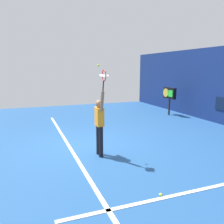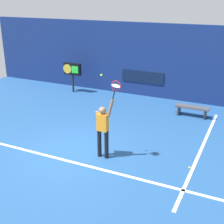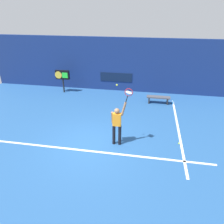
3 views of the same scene
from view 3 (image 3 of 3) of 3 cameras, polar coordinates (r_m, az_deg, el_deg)
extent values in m
plane|color=#23518C|center=(9.41, -5.56, -8.40)|extent=(18.00, 18.00, 0.00)
cube|color=navy|center=(14.86, 1.20, 12.45)|extent=(18.00, 0.20, 3.59)
cube|color=#0C1933|center=(14.96, 1.10, 9.24)|extent=(2.20, 0.03, 0.60)
cube|color=white|center=(8.99, -6.45, -10.23)|extent=(10.00, 0.10, 0.01)
cube|color=white|center=(10.93, 17.17, -4.19)|extent=(0.10, 7.00, 0.01)
cylinder|color=black|center=(9.12, 0.51, -6.01)|extent=(0.13, 0.13, 0.92)
cylinder|color=black|center=(9.09, 2.07, -6.15)|extent=(0.13, 0.13, 0.92)
cube|color=orange|center=(8.74, 1.30, -1.99)|extent=(0.34, 0.20, 0.55)
sphere|color=#8C6647|center=(8.56, 1.33, 0.28)|extent=(0.22, 0.22, 0.22)
cylinder|color=#8C6647|center=(8.48, 3.14, 0.81)|extent=(0.23, 0.09, 0.58)
cylinder|color=#8C6647|center=(8.82, 0.10, -1.50)|extent=(0.09, 0.23, 0.58)
cylinder|color=black|center=(8.30, 3.93, 3.43)|extent=(0.11, 0.03, 0.30)
torus|color=red|center=(8.18, 4.49, 5.24)|extent=(0.38, 0.02, 0.38)
cylinder|color=silver|center=(8.18, 4.49, 5.24)|extent=(0.26, 0.27, 0.07)
sphere|color=#CCE033|center=(8.13, 1.31, 7.19)|extent=(0.07, 0.07, 0.07)
cylinder|color=black|center=(15.17, -12.76, 6.86)|extent=(0.10, 0.10, 0.94)
cube|color=black|center=(14.94, -13.05, 9.63)|extent=(0.95, 0.18, 0.60)
cylinder|color=gold|center=(14.95, -14.08, 9.53)|extent=(0.48, 0.02, 0.48)
cube|color=#26D833|center=(14.77, -12.44, 9.51)|extent=(0.38, 0.02, 0.36)
cube|color=#4C4C51|center=(13.30, 12.26, 3.89)|extent=(1.40, 0.36, 0.08)
cube|color=#262628|center=(13.37, 9.82, 3.19)|extent=(0.08, 0.32, 0.37)
cube|color=#262628|center=(13.42, 14.51, 2.81)|extent=(0.08, 0.32, 0.37)
cylinder|color=#338CD8|center=(13.48, 15.90, 2.44)|extent=(0.07, 0.07, 0.24)
sphere|color=#CCE033|center=(9.77, 17.39, -7.94)|extent=(0.07, 0.07, 0.07)
camera|label=1|loc=(8.15, 49.60, -3.08)|focal=37.80mm
camera|label=2|loc=(2.90, 98.76, -13.73)|focal=50.01mm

